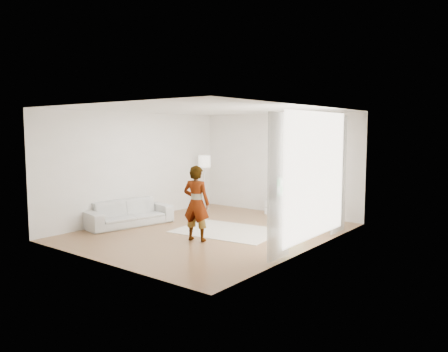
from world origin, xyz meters
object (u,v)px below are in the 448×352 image
Objects in this scene: media_console at (291,209)px; television at (292,188)px; sofa at (129,213)px; rug at (228,231)px; floor_lamp at (205,164)px; player at (196,203)px.

television is at bearing 90.00° from media_console.
media_console is at bearing -25.15° from sofa.
floor_lamp is at bearing 140.86° from rug.
floor_lamp is (-2.28, 1.85, 1.35)m from rug.
media_console is 0.91× the size of player.
sofa is (-2.60, -3.49, -0.47)m from television.
television reaches higher than media_console.
media_console is 3.65m from player.
player reaches higher than rug.
player is 2.40m from sofa.
media_console is 4.34m from sofa.
sofa is at bearing -156.59° from rug.
media_console is at bearing 83.24° from rug.
player is (0.03, -1.13, 0.80)m from rug.
media_console is at bearing -109.99° from player.
television is at bearing 13.93° from floor_lamp.
floor_lamp is (-2.57, -0.64, 0.58)m from television.
television is at bearing 83.31° from rug.
television is 2.71m from floor_lamp.
television reaches higher than rug.
floor_lamp reaches higher than television.
media_console reaches higher than rug.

